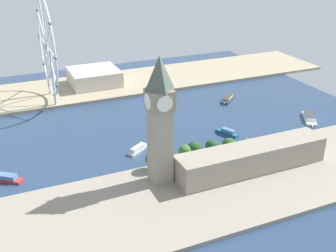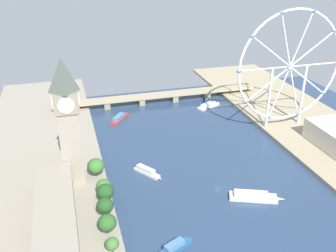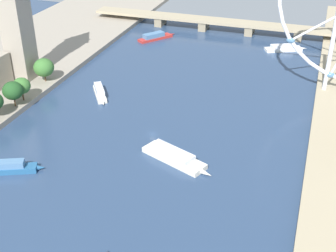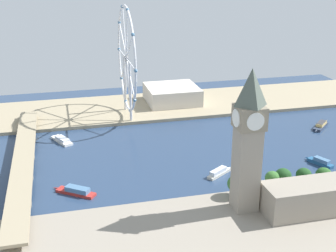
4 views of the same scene
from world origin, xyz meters
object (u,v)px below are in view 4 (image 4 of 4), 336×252
at_px(ferris_wheel, 127,60).
at_px(clock_tower, 248,139).
at_px(tour_boat_0, 249,136).
at_px(tour_boat_1, 219,172).
at_px(tour_boat_6, 321,126).
at_px(riverside_hall, 172,94).
at_px(tour_boat_2, 62,140).
at_px(river_bridge, 23,161).
at_px(tour_boat_5, 320,162).
at_px(tour_boat_4, 76,191).

bearing_deg(ferris_wheel, clock_tower, -168.06).
bearing_deg(tour_boat_0, clock_tower, 177.23).
bearing_deg(tour_boat_1, ferris_wheel, 73.24).
height_order(tour_boat_0, tour_boat_6, tour_boat_6).
relative_size(clock_tower, ferris_wheel, 0.84).
bearing_deg(ferris_wheel, riverside_hall, -60.04).
bearing_deg(tour_boat_2, river_bridge, 123.37).
xyz_separation_m(clock_tower, ferris_wheel, (189.16, 40.00, 8.92)).
distance_m(clock_tower, ferris_wheel, 193.55).
distance_m(tour_boat_1, tour_boat_5, 79.86).
height_order(clock_tower, ferris_wheel, ferris_wheel).
bearing_deg(tour_boat_5, riverside_hall, -1.32).
xyz_separation_m(clock_tower, riverside_hall, (218.87, -11.55, -36.82)).
bearing_deg(riverside_hall, tour_boat_4, 147.35).
bearing_deg(tour_boat_1, clock_tower, -127.42).
distance_m(clock_tower, tour_boat_1, 69.06).
height_order(clock_tower, tour_boat_2, clock_tower).
relative_size(tour_boat_1, tour_boat_4, 0.83).
distance_m(riverside_hall, tour_boat_2, 139.54).
distance_m(riverside_hall, tour_boat_0, 114.87).
bearing_deg(tour_boat_4, tour_boat_5, -143.59).
xyz_separation_m(river_bridge, tour_boat_0, (17.03, -185.36, -4.66)).
bearing_deg(tour_boat_5, river_bridge, 53.94).
distance_m(tour_boat_5, tour_boat_6, 81.93).
bearing_deg(tour_boat_0, tour_boat_6, -62.32).
xyz_separation_m(riverside_hall, tour_boat_4, (-170.91, 109.51, -9.34)).
relative_size(clock_tower, riverside_hall, 1.65).
distance_m(tour_boat_1, tour_boat_2, 140.95).
bearing_deg(ferris_wheel, tour_boat_1, -162.68).
bearing_deg(tour_boat_6, tour_boat_2, -47.78).
distance_m(riverside_hall, tour_boat_6, 152.36).
height_order(ferris_wheel, tour_boat_1, ferris_wheel).
relative_size(ferris_wheel, river_bridge, 0.48).
height_order(tour_boat_0, tour_boat_1, tour_boat_1).
distance_m(tour_boat_4, tour_boat_5, 180.79).
bearing_deg(clock_tower, tour_boat_1, -3.34).
height_order(ferris_wheel, tour_boat_5, ferris_wheel).
distance_m(river_bridge, tour_boat_2, 55.34).
height_order(riverside_hall, tour_boat_2, riverside_hall).
relative_size(riverside_hall, river_bridge, 0.24).
height_order(tour_boat_0, tour_boat_5, tour_boat_5).
relative_size(clock_tower, river_bridge, 0.40).
distance_m(riverside_hall, tour_boat_1, 168.07).
relative_size(river_bridge, tour_boat_5, 9.44).
bearing_deg(tour_boat_5, tour_boat_0, 1.74).
xyz_separation_m(tour_boat_4, tour_boat_6, (70.88, -224.05, 0.07)).
bearing_deg(riverside_hall, ferris_wheel, 119.96).
bearing_deg(tour_boat_2, ferris_wheel, -79.86).
xyz_separation_m(river_bridge, tour_boat_2, (47.34, -28.24, -5.00)).
distance_m(river_bridge, tour_boat_1, 142.81).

